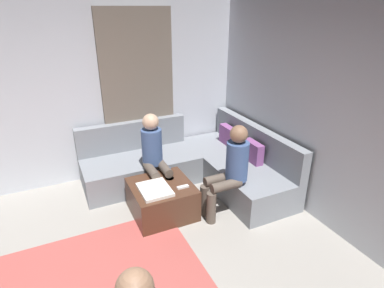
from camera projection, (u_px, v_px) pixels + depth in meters
The scene contains 9 objects.
wall_left at pixel (45, 97), 4.37m from camera, with size 0.12×6.00×2.70m, color silver.
curtain_panel at pixel (139, 95), 4.83m from camera, with size 0.06×1.10×2.50m, color #726659.
sectional_couch at pixel (194, 165), 4.82m from camera, with size 2.10×2.55×0.87m.
ottoman at pixel (162, 199), 4.09m from camera, with size 0.76×0.76×0.42m, color #4C2D1E.
folded_blanket at pixel (155, 190), 3.87m from camera, with size 0.44×0.36×0.04m, color white.
coffee_mug at pixel (168, 171), 4.24m from camera, with size 0.08×0.08×0.10m, color #334C72.
game_remote at pixel (183, 187), 3.94m from camera, with size 0.05×0.15×0.02m, color white.
person_on_couch_back at pixel (230, 168), 3.93m from camera, with size 0.30×0.60×1.20m.
person_on_couch_side at pixel (155, 154), 4.28m from camera, with size 0.60×0.30×1.20m.
Camera 1 is at (1.78, 0.02, 2.50)m, focal length 29.64 mm.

